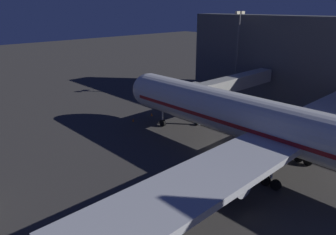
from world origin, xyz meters
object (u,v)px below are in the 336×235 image
Objects in this scene: airliner_at_gate at (301,134)px; traffic_cone_nose_starboard at (133,120)px; apron_floodlight_mast at (237,49)px; jet_bridge at (227,85)px; traffic_cone_nose_port at (152,114)px.

traffic_cone_nose_starboard is (2.20, -29.21, -5.47)m from airliner_at_gate.
apron_floodlight_mast is at bearing -133.43° from airliner_at_gate.
jet_bridge is 15.35m from apron_floodlight_mast.
airliner_at_gate is 111.60× the size of traffic_cone_nose_starboard.
traffic_cone_nose_port is at bearing 180.00° from traffic_cone_nose_starboard.
traffic_cone_nose_port is (23.30, -2.28, -10.49)m from apron_floodlight_mast.
jet_bridge is at bearing 148.16° from traffic_cone_nose_starboard.
airliner_at_gate is 2.56× the size of jet_bridge.
apron_floodlight_mast is 33.85× the size of traffic_cone_nose_port.
jet_bridge is 1.29× the size of apron_floodlight_mast.
traffic_cone_nose_port is (10.57, -9.29, -5.56)m from jet_bridge.
airliner_at_gate reaches higher than traffic_cone_nose_port.
airliner_at_gate reaches higher than apron_floodlight_mast.
jet_bridge is 18.48m from traffic_cone_nose_starboard.
airliner_at_gate is 29.80m from traffic_cone_nose_starboard.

